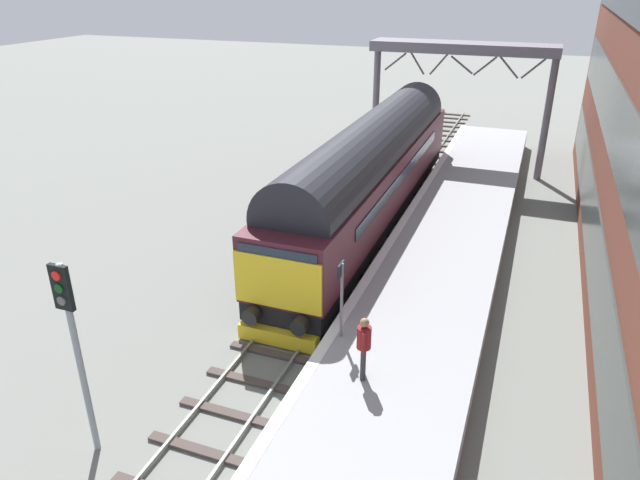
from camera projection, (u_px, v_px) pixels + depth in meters
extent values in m
plane|color=slate|center=(313.00, 300.00, 19.24)|extent=(140.00, 140.00, 0.00)
cube|color=gray|center=(293.00, 294.00, 19.44)|extent=(0.07, 60.00, 0.15)
cube|color=gray|center=(333.00, 302.00, 18.98)|extent=(0.07, 60.00, 0.15)
cube|color=#483E39|center=(198.00, 450.00, 13.12)|extent=(2.50, 0.26, 0.09)
cube|color=#483E39|center=(226.00, 413.00, 14.23)|extent=(2.50, 0.26, 0.09)
cube|color=#483E39|center=(250.00, 381.00, 15.34)|extent=(2.50, 0.26, 0.09)
cube|color=#483E39|center=(271.00, 353.00, 16.45)|extent=(2.50, 0.26, 0.09)
cube|color=#483E39|center=(289.00, 329.00, 17.56)|extent=(2.50, 0.26, 0.09)
cube|color=#483E39|center=(306.00, 308.00, 18.67)|extent=(2.50, 0.26, 0.09)
cube|color=#483E39|center=(320.00, 289.00, 19.77)|extent=(2.50, 0.26, 0.09)
cube|color=#483E39|center=(333.00, 272.00, 20.88)|extent=(2.50, 0.26, 0.09)
cube|color=#483E39|center=(344.00, 257.00, 21.99)|extent=(2.50, 0.26, 0.09)
cube|color=#483E39|center=(355.00, 244.00, 23.10)|extent=(2.50, 0.26, 0.09)
cube|color=#483E39|center=(364.00, 231.00, 24.21)|extent=(2.50, 0.26, 0.09)
cube|color=#483E39|center=(373.00, 220.00, 25.31)|extent=(2.50, 0.26, 0.09)
cube|color=#483E39|center=(381.00, 210.00, 26.42)|extent=(2.50, 0.26, 0.09)
cube|color=#483E39|center=(388.00, 200.00, 27.53)|extent=(2.50, 0.26, 0.09)
cube|color=#483E39|center=(395.00, 191.00, 28.64)|extent=(2.50, 0.26, 0.09)
cube|color=#483E39|center=(401.00, 183.00, 29.75)|extent=(2.50, 0.26, 0.09)
cube|color=#483E39|center=(407.00, 176.00, 30.85)|extent=(2.50, 0.26, 0.09)
cube|color=#483E39|center=(412.00, 169.00, 31.96)|extent=(2.50, 0.26, 0.09)
cube|color=#483E39|center=(417.00, 162.00, 33.07)|extent=(2.50, 0.26, 0.09)
cube|color=#483E39|center=(422.00, 156.00, 34.18)|extent=(2.50, 0.26, 0.09)
cube|color=#483E39|center=(426.00, 150.00, 35.29)|extent=(2.50, 0.26, 0.09)
cube|color=#483E39|center=(430.00, 145.00, 36.40)|extent=(2.50, 0.26, 0.09)
cube|color=#483E39|center=(434.00, 140.00, 37.50)|extent=(2.50, 0.26, 0.09)
cube|color=#483E39|center=(438.00, 135.00, 38.61)|extent=(2.50, 0.26, 0.09)
cube|color=#483E39|center=(441.00, 130.00, 39.72)|extent=(2.50, 0.26, 0.09)
cube|color=#483E39|center=(444.00, 126.00, 40.83)|extent=(2.50, 0.26, 0.09)
cube|color=#483E39|center=(447.00, 122.00, 41.94)|extent=(2.50, 0.26, 0.09)
cube|color=#483E39|center=(450.00, 118.00, 43.04)|extent=(2.50, 0.26, 0.09)
cube|color=#483E39|center=(453.00, 114.00, 44.15)|extent=(2.50, 0.26, 0.09)
cube|color=#97999E|center=(422.00, 307.00, 17.87)|extent=(4.00, 44.00, 1.00)
cube|color=white|center=(365.00, 282.00, 18.26)|extent=(0.30, 44.00, 0.01)
cube|color=#323937|center=(591.00, 221.00, 20.12)|extent=(0.06, 30.69, 2.07)
cube|color=#323937|center=(613.00, 114.00, 18.57)|extent=(0.06, 30.69, 2.07)
cube|color=black|center=(370.00, 208.00, 24.55)|extent=(2.56, 18.61, 0.60)
cube|color=#4A1B25|center=(371.00, 177.00, 23.98)|extent=(2.70, 18.61, 2.10)
cylinder|color=#22232A|center=(372.00, 148.00, 23.47)|extent=(2.56, 17.13, 2.57)
cube|color=yellow|center=(277.00, 283.00, 16.11)|extent=(2.65, 0.08, 1.58)
cube|color=#232D3D|center=(277.00, 259.00, 15.82)|extent=(2.38, 0.04, 0.64)
cube|color=#232D3D|center=(404.00, 174.00, 23.42)|extent=(0.04, 13.03, 0.44)
cylinder|color=black|center=(252.00, 316.00, 16.63)|extent=(0.48, 0.35, 0.48)
cylinder|color=black|center=(300.00, 326.00, 16.15)|extent=(0.48, 0.35, 0.48)
cube|color=yellow|center=(278.00, 337.00, 16.78)|extent=(2.43, 0.36, 0.47)
cylinder|color=black|center=(302.00, 300.00, 18.21)|extent=(1.64, 1.04, 1.04)
cylinder|color=black|center=(314.00, 284.00, 19.14)|extent=(1.64, 1.04, 1.04)
cylinder|color=black|center=(326.00, 269.00, 20.07)|extent=(1.64, 1.04, 1.04)
cylinder|color=black|center=(400.00, 176.00, 29.28)|extent=(1.64, 1.04, 1.04)
cylinder|color=black|center=(405.00, 170.00, 30.21)|extent=(1.64, 1.04, 1.04)
cylinder|color=black|center=(409.00, 164.00, 31.14)|extent=(1.64, 1.04, 1.04)
cylinder|color=gray|center=(80.00, 363.00, 12.24)|extent=(0.14, 0.14, 4.72)
cube|color=black|center=(62.00, 287.00, 11.41)|extent=(0.44, 0.10, 0.99)
cylinder|color=red|center=(56.00, 276.00, 11.24)|extent=(0.20, 0.06, 0.20)
cylinder|color=#0A3E13|center=(59.00, 288.00, 11.36)|extent=(0.20, 0.06, 0.20)
cylinder|color=#50504E|center=(62.00, 301.00, 11.47)|extent=(0.20, 0.06, 0.20)
cylinder|color=slate|center=(342.00, 300.00, 15.11)|extent=(0.08, 0.08, 2.17)
cube|color=black|center=(341.00, 269.00, 14.74)|extent=(0.05, 0.44, 0.36)
cube|color=white|center=(340.00, 269.00, 14.75)|extent=(0.01, 0.20, 0.24)
cylinder|color=#2F2E31|center=(363.00, 365.00, 13.71)|extent=(0.13, 0.13, 0.84)
cylinder|color=#2F2E31|center=(363.00, 360.00, 13.89)|extent=(0.13, 0.13, 0.84)
cylinder|color=maroon|center=(364.00, 338.00, 13.51)|extent=(0.42, 0.42, 0.56)
sphere|color=#906C4F|center=(365.00, 323.00, 13.34)|extent=(0.22, 0.22, 0.22)
cylinder|color=maroon|center=(364.00, 343.00, 13.32)|extent=(0.09, 0.09, 0.52)
cylinder|color=maroon|center=(364.00, 332.00, 13.70)|extent=(0.09, 0.09, 0.52)
cylinder|color=slate|center=(376.00, 107.00, 32.10)|extent=(0.36, 0.36, 6.17)
cylinder|color=slate|center=(546.00, 120.00, 29.25)|extent=(0.36, 0.36, 6.17)
cube|color=slate|center=(464.00, 48.00, 29.28)|extent=(9.30, 2.00, 0.50)
cylinder|color=slate|center=(395.00, 62.00, 30.75)|extent=(1.15, 0.10, 0.96)
cylinder|color=slate|center=(417.00, 63.00, 30.38)|extent=(0.89, 0.10, 1.20)
cylinder|color=slate|center=(439.00, 64.00, 30.00)|extent=(0.95, 0.10, 1.16)
cylinder|color=slate|center=(462.00, 65.00, 29.63)|extent=(1.20, 0.10, 0.90)
cylinder|color=slate|center=(485.00, 66.00, 29.26)|extent=(1.11, 0.10, 1.01)
cylinder|color=slate|center=(509.00, 67.00, 28.89)|extent=(1.04, 0.10, 1.08)
cylinder|color=slate|center=(533.00, 69.00, 28.52)|extent=(1.08, 0.10, 1.04)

